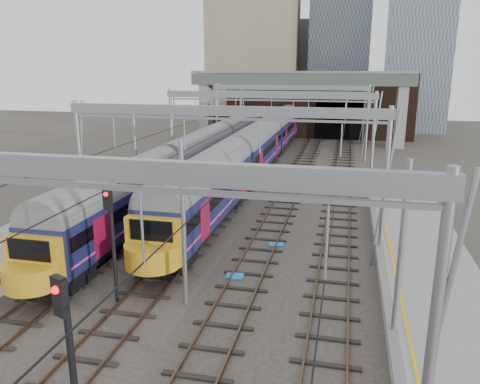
% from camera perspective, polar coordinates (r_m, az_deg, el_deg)
% --- Properties ---
extents(ground, '(160.00, 160.00, 0.00)m').
position_cam_1_polar(ground, '(18.93, -8.69, -16.13)').
color(ground, '#38332D').
rests_on(ground, ground).
extents(platform_right, '(4.32, 47.00, 1.12)m').
position_cam_1_polar(platform_right, '(16.76, 25.68, -19.87)').
color(platform_right, gray).
rests_on(platform_right, ground).
extents(tracks, '(14.40, 80.00, 0.22)m').
position_cam_1_polar(tracks, '(32.13, 1.13, -2.60)').
color(tracks, '#4C3828').
rests_on(tracks, ground).
extents(overhead_line, '(16.80, 80.00, 8.00)m').
position_cam_1_polar(overhead_line, '(37.13, 3.29, 10.08)').
color(overhead_line, gray).
rests_on(overhead_line, ground).
extents(retaining_wall, '(28.00, 2.75, 9.00)m').
position_cam_1_polar(retaining_wall, '(67.30, 8.97, 10.21)').
color(retaining_wall, '#301E15').
rests_on(retaining_wall, ground).
extents(overbridge, '(28.00, 3.00, 9.25)m').
position_cam_1_polar(overbridge, '(61.35, 7.31, 12.57)').
color(overbridge, gray).
rests_on(overbridge, ground).
extents(city_skyline, '(37.50, 27.50, 60.00)m').
position_cam_1_polar(city_skyline, '(85.84, 11.27, 19.64)').
color(city_skyline, tan).
rests_on(city_skyline, ground).
extents(train_main, '(2.73, 63.22, 4.73)m').
position_cam_1_polar(train_main, '(51.08, 3.58, 6.77)').
color(train_main, black).
rests_on(train_main, ground).
extents(train_second, '(2.57, 44.67, 4.50)m').
position_cam_1_polar(train_second, '(40.23, -5.00, 4.36)').
color(train_second, black).
rests_on(train_second, ground).
extents(signal_near_left, '(0.38, 0.48, 5.11)m').
position_cam_1_polar(signal_near_left, '(19.95, -15.38, -4.67)').
color(signal_near_left, black).
rests_on(signal_near_left, ground).
extents(signal_near_centre, '(0.41, 0.48, 5.28)m').
position_cam_1_polar(signal_near_centre, '(12.19, -20.10, -17.91)').
color(signal_near_centre, black).
rests_on(signal_near_centre, ground).
extents(equip_cover_b, '(0.90, 0.69, 0.10)m').
position_cam_1_polar(equip_cover_b, '(22.72, -0.63, -10.24)').
color(equip_cover_b, '#1B83CC').
rests_on(equip_cover_b, ground).
extents(equip_cover_c, '(0.89, 0.70, 0.09)m').
position_cam_1_polar(equip_cover_c, '(26.58, 4.45, -6.42)').
color(equip_cover_c, '#1B83CC').
rests_on(equip_cover_c, ground).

